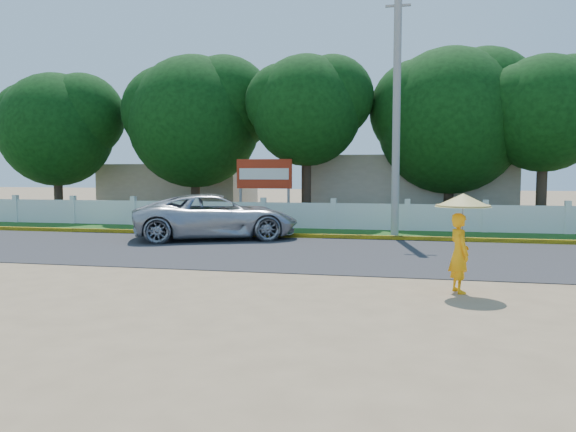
{
  "coord_description": "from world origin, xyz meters",
  "views": [
    {
      "loc": [
        2.91,
        -11.89,
        2.46
      ],
      "look_at": [
        0.0,
        2.0,
        1.3
      ],
      "focal_mm": 35.0,
      "sensor_mm": 36.0,
      "label": 1
    }
  ],
  "objects_px": {
    "utility_pole": "(396,112)",
    "billboard": "(264,177)",
    "vehicle": "(216,216)",
    "monk_with_parasol": "(461,228)"
  },
  "relations": [
    {
      "from": "utility_pole",
      "to": "vehicle",
      "type": "relative_size",
      "value": 1.57
    },
    {
      "from": "utility_pole",
      "to": "billboard",
      "type": "relative_size",
      "value": 3.09
    },
    {
      "from": "utility_pole",
      "to": "billboard",
      "type": "xyz_separation_m",
      "value": [
        -5.79,
        3.35,
        -2.41
      ]
    },
    {
      "from": "utility_pole",
      "to": "billboard",
      "type": "height_order",
      "value": "utility_pole"
    },
    {
      "from": "vehicle",
      "to": "monk_with_parasol",
      "type": "xyz_separation_m",
      "value": [
        7.72,
        -7.45,
        0.5
      ]
    },
    {
      "from": "vehicle",
      "to": "monk_with_parasol",
      "type": "relative_size",
      "value": 2.91
    },
    {
      "from": "vehicle",
      "to": "billboard",
      "type": "bearing_deg",
      "value": -28.16
    },
    {
      "from": "vehicle",
      "to": "monk_with_parasol",
      "type": "distance_m",
      "value": 10.75
    },
    {
      "from": "utility_pole",
      "to": "vehicle",
      "type": "distance_m",
      "value": 7.5
    },
    {
      "from": "utility_pole",
      "to": "vehicle",
      "type": "height_order",
      "value": "utility_pole"
    }
  ]
}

